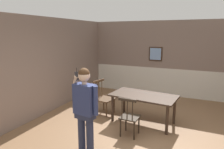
{
  "coord_description": "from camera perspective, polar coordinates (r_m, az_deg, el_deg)",
  "views": [
    {
      "loc": [
        1.21,
        -3.83,
        2.29
      ],
      "look_at": [
        -0.43,
        -0.23,
        1.49
      ],
      "focal_mm": 32.54,
      "sensor_mm": 36.0,
      "label": 1
    }
  ],
  "objects": [
    {
      "name": "chair_near_window",
      "position": [
        5.88,
        -2.32,
        -6.56
      ],
      "size": [
        0.55,
        0.55,
        0.97
      ],
      "rotation": [
        0.0,
        0.0,
        4.54
      ],
      "color": "#513823",
      "rests_on": "ground_plane"
    },
    {
      "name": "room_back_partition",
      "position": [
        7.73,
        15.34,
        3.89
      ],
      "size": [
        5.81,
        0.17,
        2.74
      ],
      "color": "gray",
      "rests_on": "ground_plane"
    },
    {
      "name": "chair_by_doorway",
      "position": [
        4.65,
        4.91,
        -11.78
      ],
      "size": [
        0.41,
        0.41,
        0.93
      ],
      "rotation": [
        0.0,
        0.0,
        -0.02
      ],
      "color": "#2D2319",
      "rests_on": "ground_plane"
    },
    {
      "name": "ground_plane",
      "position": [
        4.62,
        6.36,
        -18.25
      ],
      "size": [
        8.22,
        8.22,
        0.0
      ],
      "primitive_type": "plane",
      "color": "#846042"
    },
    {
      "name": "room_left_partition",
      "position": [
        5.69,
        -22.33,
        1.34
      ],
      "size": [
        0.13,
        7.47,
        2.74
      ],
      "color": "gray",
      "rests_on": "ground_plane"
    },
    {
      "name": "person_figure",
      "position": [
        3.86,
        -7.54,
        -8.67
      ],
      "size": [
        0.57,
        0.27,
        1.68
      ],
      "rotation": [
        0.0,
        0.0,
        3.01
      ],
      "color": "#282E49",
      "rests_on": "ground_plane"
    },
    {
      "name": "dining_table",
      "position": [
        5.29,
        8.8,
        -6.66
      ],
      "size": [
        1.72,
        1.04,
        0.74
      ],
      "rotation": [
        0.0,
        0.0,
        -0.1
      ],
      "color": "#38281E",
      "rests_on": "ground_plane"
    }
  ]
}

